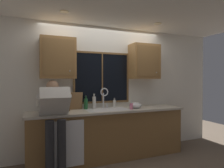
{
  "coord_description": "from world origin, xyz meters",
  "views": [
    {
      "loc": [
        -1.33,
        -3.75,
        1.47
      ],
      "look_at": [
        0.06,
        -0.3,
        1.4
      ],
      "focal_mm": 31.49,
      "sensor_mm": 36.0,
      "label": 1
    }
  ],
  "objects_px": {
    "bottle_tall_clear": "(114,103)",
    "mixing_bowl": "(135,105)",
    "bottle_amber_small": "(86,103)",
    "person_standing": "(54,115)",
    "knife_block": "(66,105)",
    "bottle_green_glass": "(94,102)",
    "soap_dispenser": "(131,106)",
    "cutting_board": "(76,101)"
  },
  "relations": [
    {
      "from": "mixing_bowl",
      "to": "bottle_tall_clear",
      "type": "relative_size",
      "value": 1.21
    },
    {
      "from": "mixing_bowl",
      "to": "bottle_tall_clear",
      "type": "bearing_deg",
      "value": 143.85
    },
    {
      "from": "cutting_board",
      "to": "knife_block",
      "type": "bearing_deg",
      "value": -145.3
    },
    {
      "from": "mixing_bowl",
      "to": "bottle_tall_clear",
      "type": "height_order",
      "value": "bottle_tall_clear"
    },
    {
      "from": "cutting_board",
      "to": "person_standing",
      "type": "bearing_deg",
      "value": -131.64
    },
    {
      "from": "bottle_green_glass",
      "to": "soap_dispenser",
      "type": "bearing_deg",
      "value": -30.54
    },
    {
      "from": "soap_dispenser",
      "to": "bottle_amber_small",
      "type": "height_order",
      "value": "bottle_amber_small"
    },
    {
      "from": "soap_dispenser",
      "to": "bottle_green_glass",
      "type": "relative_size",
      "value": 0.54
    },
    {
      "from": "mixing_bowl",
      "to": "soap_dispenser",
      "type": "relative_size",
      "value": 1.46
    },
    {
      "from": "cutting_board",
      "to": "soap_dispenser",
      "type": "height_order",
      "value": "cutting_board"
    },
    {
      "from": "bottle_amber_small",
      "to": "bottle_green_glass",
      "type": "bearing_deg",
      "value": 7.89
    },
    {
      "from": "person_standing",
      "to": "bottle_tall_clear",
      "type": "relative_size",
      "value": 7.51
    },
    {
      "from": "soap_dispenser",
      "to": "bottle_amber_small",
      "type": "bearing_deg",
      "value": 156.62
    },
    {
      "from": "bottle_green_glass",
      "to": "bottle_tall_clear",
      "type": "relative_size",
      "value": 1.53
    },
    {
      "from": "knife_block",
      "to": "soap_dispenser",
      "type": "bearing_deg",
      "value": -11.05
    },
    {
      "from": "knife_block",
      "to": "bottle_tall_clear",
      "type": "relative_size",
      "value": 1.64
    },
    {
      "from": "person_standing",
      "to": "cutting_board",
      "type": "relative_size",
      "value": 4.47
    },
    {
      "from": "bottle_amber_small",
      "to": "bottle_tall_clear",
      "type": "bearing_deg",
      "value": 2.58
    },
    {
      "from": "person_standing",
      "to": "knife_block",
      "type": "bearing_deg",
      "value": 56.24
    },
    {
      "from": "mixing_bowl",
      "to": "bottle_amber_small",
      "type": "xyz_separation_m",
      "value": [
        -0.95,
        0.22,
        0.06
      ]
    },
    {
      "from": "bottle_amber_small",
      "to": "soap_dispenser",
      "type": "bearing_deg",
      "value": -23.38
    },
    {
      "from": "bottle_tall_clear",
      "to": "mixing_bowl",
      "type": "bearing_deg",
      "value": -36.15
    },
    {
      "from": "person_standing",
      "to": "soap_dispenser",
      "type": "relative_size",
      "value": 9.01
    },
    {
      "from": "cutting_board",
      "to": "bottle_tall_clear",
      "type": "xyz_separation_m",
      "value": [
        0.79,
        0.0,
        -0.08
      ]
    },
    {
      "from": "bottle_green_glass",
      "to": "bottle_tall_clear",
      "type": "distance_m",
      "value": 0.43
    },
    {
      "from": "soap_dispenser",
      "to": "bottle_amber_small",
      "type": "distance_m",
      "value": 0.86
    },
    {
      "from": "knife_block",
      "to": "mixing_bowl",
      "type": "xyz_separation_m",
      "value": [
        1.33,
        -0.11,
        -0.06
      ]
    },
    {
      "from": "person_standing",
      "to": "soap_dispenser",
      "type": "xyz_separation_m",
      "value": [
        1.41,
        0.12,
        0.05
      ]
    },
    {
      "from": "cutting_board",
      "to": "bottle_amber_small",
      "type": "height_order",
      "value": "cutting_board"
    },
    {
      "from": "knife_block",
      "to": "bottle_green_glass",
      "type": "bearing_deg",
      "value": 13.73
    },
    {
      "from": "knife_block",
      "to": "cutting_board",
      "type": "distance_m",
      "value": 0.25
    },
    {
      "from": "person_standing",
      "to": "bottle_tall_clear",
      "type": "height_order",
      "value": "person_standing"
    },
    {
      "from": "person_standing",
      "to": "soap_dispenser",
      "type": "distance_m",
      "value": 1.42
    },
    {
      "from": "soap_dispenser",
      "to": "person_standing",
      "type": "bearing_deg",
      "value": -175.11
    },
    {
      "from": "knife_block",
      "to": "bottle_amber_small",
      "type": "height_order",
      "value": "knife_block"
    },
    {
      "from": "bottle_green_glass",
      "to": "bottle_amber_small",
      "type": "distance_m",
      "value": 0.17
    },
    {
      "from": "cutting_board",
      "to": "mixing_bowl",
      "type": "distance_m",
      "value": 1.16
    },
    {
      "from": "person_standing",
      "to": "bottle_green_glass",
      "type": "bearing_deg",
      "value": 31.59
    },
    {
      "from": "person_standing",
      "to": "bottle_amber_small",
      "type": "height_order",
      "value": "person_standing"
    },
    {
      "from": "bottle_tall_clear",
      "to": "soap_dispenser",
      "type": "bearing_deg",
      "value": -62.7
    },
    {
      "from": "bottle_tall_clear",
      "to": "bottle_amber_small",
      "type": "bearing_deg",
      "value": -177.42
    },
    {
      "from": "bottle_amber_small",
      "to": "person_standing",
      "type": "bearing_deg",
      "value": -143.26
    }
  ]
}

